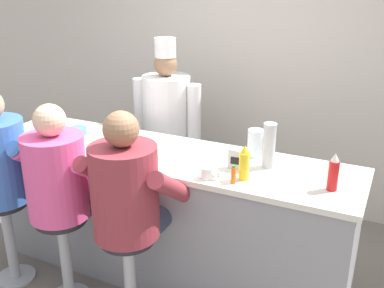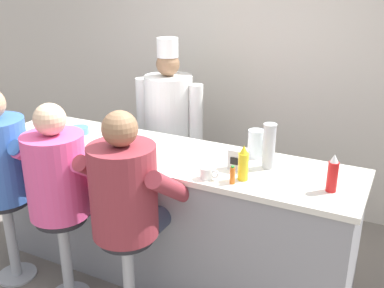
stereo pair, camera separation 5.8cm
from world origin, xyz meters
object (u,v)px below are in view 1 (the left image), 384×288
(ketchup_bottle_red, at_px, (333,173))
(coffee_mug_white, at_px, (208,173))
(mustard_bottle_yellow, at_px, (244,163))
(diner_seated_pink, at_px, (60,182))
(breakfast_plate, at_px, (65,146))
(hot_sauce_bottle_orange, at_px, (234,175))
(cereal_bowl, at_px, (77,131))
(diner_seated_maroon, at_px, (128,196))
(cook_in_whites_near, at_px, (167,125))
(diner_seated_blue, at_px, (2,165))
(cup_stack_steel, at_px, (269,145))
(napkin_dispenser_chrome, at_px, (237,159))
(water_pitcher_clear, at_px, (256,143))

(ketchup_bottle_red, bearing_deg, coffee_mug_white, -166.51)
(mustard_bottle_yellow, xyz_separation_m, diner_seated_pink, (-1.18, -0.40, -0.20))
(mustard_bottle_yellow, height_order, diner_seated_pink, diner_seated_pink)
(mustard_bottle_yellow, bearing_deg, breakfast_plate, -177.81)
(ketchup_bottle_red, distance_m, hot_sauce_bottle_orange, 0.60)
(ketchup_bottle_red, bearing_deg, cereal_bowl, 176.27)
(diner_seated_maroon, bearing_deg, cook_in_whites_near, 109.05)
(coffee_mug_white, bearing_deg, diner_seated_maroon, -143.55)
(breakfast_plate, xyz_separation_m, diner_seated_blue, (-0.31, -0.34, -0.09))
(breakfast_plate, height_order, diner_seated_pink, diner_seated_pink)
(mustard_bottle_yellow, bearing_deg, cereal_bowl, 171.68)
(diner_seated_pink, distance_m, diner_seated_maroon, 0.55)
(cup_stack_steel, relative_size, napkin_dispenser_chrome, 2.25)
(hot_sauce_bottle_orange, relative_size, cook_in_whites_near, 0.07)
(napkin_dispenser_chrome, bearing_deg, diner_seated_pink, -153.61)
(cup_stack_steel, distance_m, napkin_dispenser_chrome, 0.23)
(cereal_bowl, bearing_deg, diner_seated_pink, -60.73)
(coffee_mug_white, relative_size, cup_stack_steel, 0.42)
(diner_seated_pink, xyz_separation_m, cook_in_whites_near, (0.08, 1.37, 0.02))
(napkin_dispenser_chrome, distance_m, diner_seated_pink, 1.21)
(cup_stack_steel, bearing_deg, breakfast_plate, -168.23)
(ketchup_bottle_red, bearing_deg, mustard_bottle_yellow, -170.63)
(breakfast_plate, height_order, cereal_bowl, cereal_bowl)
(cereal_bowl, height_order, cup_stack_steel, cup_stack_steel)
(water_pitcher_clear, bearing_deg, breakfast_plate, -161.31)
(cup_stack_steel, bearing_deg, napkin_dispenser_chrome, -146.09)
(cereal_bowl, distance_m, cook_in_whites_near, 0.86)
(cereal_bowl, bearing_deg, cup_stack_steel, 1.25)
(ketchup_bottle_red, relative_size, diner_seated_blue, 0.16)
(napkin_dispenser_chrome, relative_size, diner_seated_blue, 0.09)
(hot_sauce_bottle_orange, bearing_deg, mustard_bottle_yellow, 66.28)
(mustard_bottle_yellow, distance_m, breakfast_plate, 1.42)
(hot_sauce_bottle_orange, height_order, water_pitcher_clear, water_pitcher_clear)
(napkin_dispenser_chrome, bearing_deg, diner_seated_maroon, -134.66)
(coffee_mug_white, xyz_separation_m, napkin_dispenser_chrome, (0.11, 0.23, 0.03))
(diner_seated_blue, bearing_deg, hot_sauce_bottle_orange, 10.43)
(napkin_dispenser_chrome, bearing_deg, coffee_mug_white, -116.33)
(mustard_bottle_yellow, bearing_deg, napkin_dispenser_chrome, 125.29)
(diner_seated_pink, bearing_deg, napkin_dispenser_chrome, 26.39)
(coffee_mug_white, height_order, diner_seated_maroon, diner_seated_maroon)
(hot_sauce_bottle_orange, height_order, cup_stack_steel, cup_stack_steel)
(breakfast_plate, relative_size, cereal_bowl, 1.60)
(cereal_bowl, height_order, napkin_dispenser_chrome, napkin_dispenser_chrome)
(water_pitcher_clear, distance_m, napkin_dispenser_chrome, 0.27)
(diner_seated_maroon, xyz_separation_m, cook_in_whites_near, (-0.47, 1.36, 0.01))
(breakfast_plate, height_order, diner_seated_maroon, diner_seated_maroon)
(mustard_bottle_yellow, distance_m, water_pitcher_clear, 0.41)
(coffee_mug_white, xyz_separation_m, diner_seated_pink, (-0.97, -0.31, -0.13))
(ketchup_bottle_red, xyz_separation_m, napkin_dispenser_chrome, (-0.63, 0.05, -0.04))
(ketchup_bottle_red, height_order, diner_seated_pink, diner_seated_pink)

